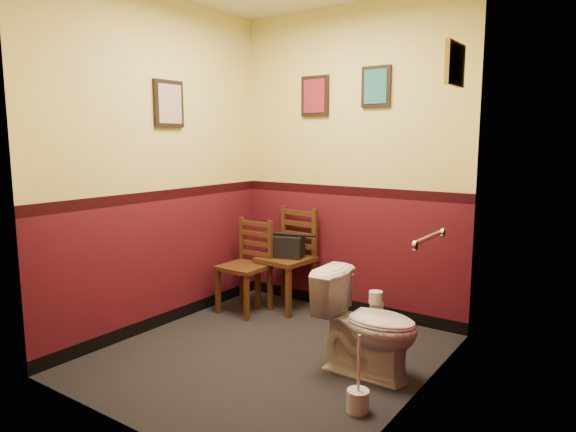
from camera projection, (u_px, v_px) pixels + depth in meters
name	position (u px, v px, depth m)	size (l,w,h in m)	color
floor	(269.00, 355.00, 3.76)	(2.20, 2.40, 0.00)	black
wall_back	(349.00, 164.00, 4.54)	(2.20, 2.70, 0.00)	#490F19
wall_front	(124.00, 183.00, 2.59)	(2.20, 2.70, 0.00)	#490F19
wall_left	(160.00, 166.00, 4.18)	(2.40, 2.70, 0.00)	#490F19
wall_right	(420.00, 177.00, 2.94)	(2.40, 2.70, 0.00)	#490F19
grab_bar	(428.00, 238.00, 3.22)	(0.05, 0.56, 0.06)	silver
framed_print_back_a	(315.00, 96.00, 4.63)	(0.28, 0.04, 0.36)	black
framed_print_back_b	(376.00, 87.00, 4.28)	(0.26, 0.04, 0.34)	black
framed_print_left	(169.00, 104.00, 4.18)	(0.04, 0.30, 0.38)	black
framed_print_right	(455.00, 64.00, 3.33)	(0.04, 0.34, 0.28)	olive
toilet	(367.00, 325.00, 3.42)	(0.39, 0.70, 0.69)	white
toilet_brush	(358.00, 399.00, 2.97)	(0.13, 0.13, 0.47)	silver
chair_left	(247.00, 266.00, 4.67)	(0.40, 0.40, 0.84)	#442814
chair_right	(289.00, 258.00, 4.77)	(0.47, 0.47, 0.93)	#442814
handbag	(286.00, 246.00, 4.72)	(0.35, 0.24, 0.23)	black
tp_stack	(376.00, 312.00, 4.31)	(0.24, 0.15, 0.31)	silver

